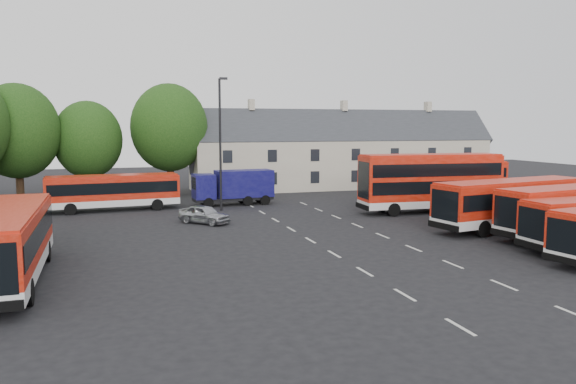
{
  "coord_description": "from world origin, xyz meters",
  "views": [
    {
      "loc": [
        -11.6,
        -30.61,
        7.13
      ],
      "look_at": [
        0.82,
        9.37,
        2.2
      ],
      "focal_mm": 35.0,
      "sensor_mm": 36.0,
      "label": 1
    }
  ],
  "objects_px": {
    "bus_dd_south": "(431,179)",
    "silver_car": "(204,214)",
    "bus_west": "(8,239)",
    "box_truck": "(234,186)",
    "lamppost": "(221,140)"
  },
  "relations": [
    {
      "from": "lamppost",
      "to": "silver_car",
      "type": "bearing_deg",
      "value": -111.93
    },
    {
      "from": "bus_dd_south",
      "to": "bus_west",
      "type": "distance_m",
      "value": 32.31
    },
    {
      "from": "box_truck",
      "to": "silver_car",
      "type": "height_order",
      "value": "box_truck"
    },
    {
      "from": "bus_dd_south",
      "to": "box_truck",
      "type": "height_order",
      "value": "bus_dd_south"
    },
    {
      "from": "bus_dd_south",
      "to": "box_truck",
      "type": "distance_m",
      "value": 17.27
    },
    {
      "from": "bus_dd_south",
      "to": "silver_car",
      "type": "distance_m",
      "value": 18.82
    },
    {
      "from": "bus_dd_south",
      "to": "box_truck",
      "type": "xyz_separation_m",
      "value": [
        -14.57,
        9.21,
        -0.99
      ]
    },
    {
      "from": "box_truck",
      "to": "bus_west",
      "type": "bearing_deg",
      "value": -127.96
    },
    {
      "from": "silver_car",
      "to": "box_truck",
      "type": "bearing_deg",
      "value": 23.42
    },
    {
      "from": "box_truck",
      "to": "silver_car",
      "type": "bearing_deg",
      "value": -118.35
    },
    {
      "from": "box_truck",
      "to": "silver_car",
      "type": "xyz_separation_m",
      "value": [
        -4.13,
        -8.98,
        -1.08
      ]
    },
    {
      "from": "box_truck",
      "to": "lamppost",
      "type": "distance_m",
      "value": 5.51
    },
    {
      "from": "bus_west",
      "to": "box_truck",
      "type": "relative_size",
      "value": 1.66
    },
    {
      "from": "bus_west",
      "to": "lamppost",
      "type": "xyz_separation_m",
      "value": [
        13.29,
        18.93,
        3.89
      ]
    },
    {
      "from": "bus_west",
      "to": "silver_car",
      "type": "height_order",
      "value": "bus_west"
    }
  ]
}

